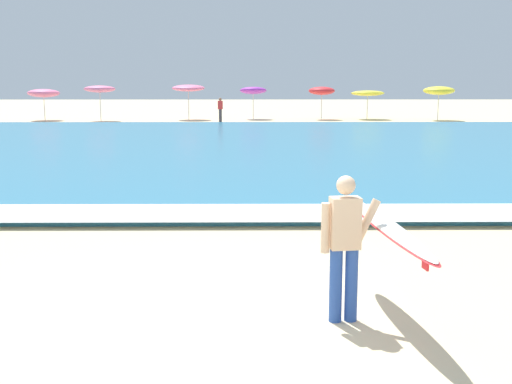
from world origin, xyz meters
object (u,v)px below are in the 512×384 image
at_px(beach_umbrella_0, 44,93).
at_px(beach_umbrella_4, 322,91).
at_px(beach_umbrella_2, 188,88).
at_px(beach_umbrella_5, 368,93).
at_px(beach_umbrella_1, 100,89).
at_px(beachgoer_near_row_left, 220,109).
at_px(surfer_with_board, 366,234).
at_px(beach_umbrella_6, 439,91).
at_px(beach_umbrella_3, 253,90).

xyz_separation_m(beach_umbrella_0, beach_umbrella_4, (18.92, 0.81, 0.14)).
bearing_deg(beach_umbrella_4, beach_umbrella_2, -179.14).
bearing_deg(beach_umbrella_2, beach_umbrella_5, 1.40).
height_order(beach_umbrella_1, beachgoer_near_row_left, beach_umbrella_1).
xyz_separation_m(surfer_with_board, beach_umbrella_1, (-11.35, 36.01, 1.08)).
relative_size(beach_umbrella_2, beach_umbrella_6, 1.06).
xyz_separation_m(beach_umbrella_1, beach_umbrella_5, (18.15, 1.81, -0.32)).
height_order(beach_umbrella_0, beach_umbrella_6, beach_umbrella_6).
xyz_separation_m(beach_umbrella_3, beach_umbrella_5, (7.95, -0.21, -0.19)).
bearing_deg(surfer_with_board, beach_umbrella_0, 112.60).
height_order(surfer_with_board, beach_umbrella_5, beach_umbrella_5).
relative_size(beach_umbrella_4, beach_umbrella_6, 0.99).
bearing_deg(beach_umbrella_2, surfer_with_board, -81.50).
xyz_separation_m(beach_umbrella_6, beachgoer_near_row_left, (-14.73, -1.81, -1.15)).
bearing_deg(beachgoer_near_row_left, beach_umbrella_5, 16.22).
distance_m(beach_umbrella_4, beach_umbrella_5, 3.23).
bearing_deg(beach_umbrella_6, beach_umbrella_0, 179.67).
relative_size(surfer_with_board, beach_umbrella_3, 1.27).
height_order(beach_umbrella_1, beach_umbrella_6, beach_umbrella_1).
bearing_deg(beach_umbrella_1, beach_umbrella_4, 6.27).
relative_size(beach_umbrella_2, beach_umbrella_5, 1.05).
height_order(beach_umbrella_1, beach_umbrella_3, beach_umbrella_1).
distance_m(beach_umbrella_2, beach_umbrella_3, 4.50).
xyz_separation_m(surfer_with_board, beach_umbrella_0, (-15.34, 36.84, 0.79)).
relative_size(beach_umbrella_1, beach_umbrella_3, 1.03).
bearing_deg(beach_umbrella_0, beach_umbrella_1, -11.71).
xyz_separation_m(beach_umbrella_1, beachgoer_near_row_left, (8.04, -1.13, -1.27)).
distance_m(beach_umbrella_4, beach_umbrella_6, 7.90).
distance_m(surfer_with_board, beach_umbrella_4, 37.83).
distance_m(surfer_with_board, beach_umbrella_2, 37.95).
xyz_separation_m(beach_umbrella_2, beach_umbrella_4, (9.19, 0.14, -0.19)).
bearing_deg(surfer_with_board, beachgoer_near_row_left, 95.41).
bearing_deg(beachgoer_near_row_left, beach_umbrella_6, 6.99).
distance_m(beach_umbrella_6, beachgoer_near_row_left, 14.89).
relative_size(beach_umbrella_6, beachgoer_near_row_left, 1.45).
bearing_deg(beachgoer_near_row_left, surfer_with_board, -84.59).
bearing_deg(beach_umbrella_0, beach_umbrella_2, 3.98).
distance_m(beach_umbrella_0, beach_umbrella_4, 18.94).
xyz_separation_m(surfer_with_board, beach_umbrella_4, (3.58, 37.65, 0.93)).
height_order(surfer_with_board, beach_umbrella_1, beach_umbrella_1).
xyz_separation_m(surfer_with_board, beach_umbrella_5, (6.80, 37.82, 0.76)).
relative_size(surfer_with_board, beach_umbrella_0, 1.37).
bearing_deg(beach_umbrella_2, beach_umbrella_4, 0.86).
distance_m(beach_umbrella_1, beach_umbrella_4, 15.02).
bearing_deg(beach_umbrella_4, beach_umbrella_1, -173.73).
relative_size(surfer_with_board, beach_umbrella_5, 1.28).
distance_m(beach_umbrella_0, beach_umbrella_3, 14.24).
bearing_deg(beach_umbrella_6, surfer_with_board, -107.30).
xyz_separation_m(beach_umbrella_4, beach_umbrella_6, (7.84, -0.97, 0.03)).
relative_size(surfer_with_board, beach_umbrella_4, 1.30).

